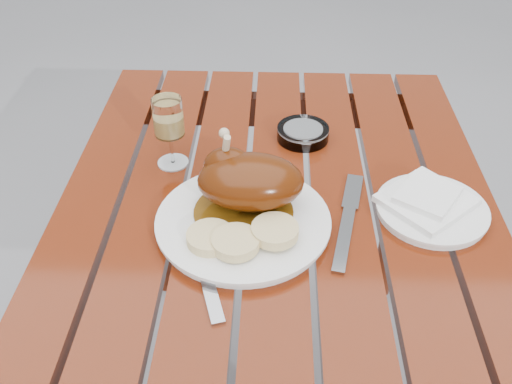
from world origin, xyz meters
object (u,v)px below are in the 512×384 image
table (273,361)px  wine_glass (170,133)px  side_plate (432,210)px  ashtray (303,133)px  dinner_plate (243,223)px

table → wine_glass: wine_glass is taller
wine_glass → side_plate: bearing=-15.8°
wine_glass → ashtray: 0.29m
wine_glass → table: bearing=-42.8°
ashtray → table: bearing=-100.2°
dinner_plate → ashtray: ashtray is taller
dinner_plate → table: bearing=-8.2°
dinner_plate → side_plate: (0.33, 0.05, -0.00)m
dinner_plate → side_plate: 0.34m
table → side_plate: (0.27, 0.06, 0.38)m
side_plate → wine_glass: bearing=164.2°
table → dinner_plate: 0.39m
ashtray → dinner_plate: bearing=-111.3°
wine_glass → side_plate: (0.48, -0.14, -0.06)m
table → dinner_plate: size_ratio=3.97×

